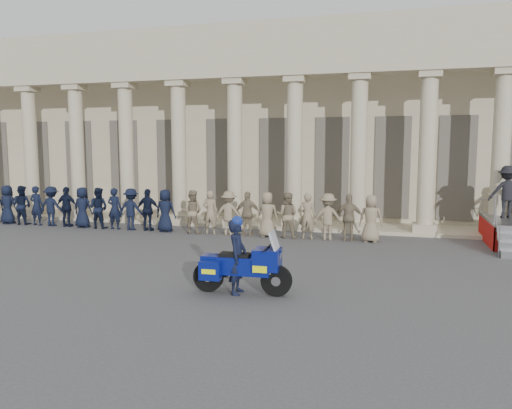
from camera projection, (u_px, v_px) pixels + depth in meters
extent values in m
plane|color=#434345|center=(189.00, 273.00, 13.69)|extent=(90.00, 90.00, 0.00)
cube|color=tan|center=(297.00, 127.00, 27.50)|extent=(40.00, 10.00, 9.00)
cube|color=tan|center=(269.00, 223.00, 22.09)|extent=(40.00, 2.60, 0.15)
cube|color=tan|center=(264.00, 65.00, 20.55)|extent=(35.80, 1.00, 1.00)
cube|color=tan|center=(264.00, 38.00, 20.42)|extent=(35.80, 1.00, 1.20)
cube|color=tan|center=(34.00, 211.00, 24.47)|extent=(0.90, 0.90, 0.30)
cylinder|color=tan|center=(31.00, 151.00, 24.12)|extent=(0.64, 0.64, 5.60)
cube|color=tan|center=(28.00, 89.00, 23.78)|extent=(0.85, 0.85, 0.24)
cube|color=tan|center=(80.00, 213.00, 23.76)|extent=(0.90, 0.90, 0.30)
cylinder|color=tan|center=(77.00, 151.00, 23.42)|extent=(0.64, 0.64, 5.60)
cube|color=tan|center=(75.00, 88.00, 23.08)|extent=(0.85, 0.85, 0.24)
cube|color=tan|center=(128.00, 215.00, 23.06)|extent=(0.90, 0.90, 0.30)
cylinder|color=tan|center=(127.00, 151.00, 22.72)|extent=(0.64, 0.64, 5.60)
cube|color=tan|center=(125.00, 86.00, 22.38)|extent=(0.85, 0.85, 0.24)
cube|color=tan|center=(180.00, 217.00, 22.36)|extent=(0.90, 0.90, 0.30)
cylinder|color=tan|center=(179.00, 151.00, 22.01)|extent=(0.64, 0.64, 5.60)
cube|color=tan|center=(178.00, 84.00, 21.67)|extent=(0.85, 0.85, 0.24)
cube|color=tan|center=(235.00, 220.00, 21.65)|extent=(0.90, 0.90, 0.30)
cylinder|color=tan|center=(235.00, 151.00, 21.31)|extent=(0.64, 0.64, 5.60)
cube|color=tan|center=(235.00, 82.00, 20.97)|extent=(0.85, 0.85, 0.24)
cube|color=tan|center=(294.00, 222.00, 20.95)|extent=(0.90, 0.90, 0.30)
cylinder|color=tan|center=(295.00, 152.00, 20.61)|extent=(0.64, 0.64, 5.60)
cube|color=tan|center=(295.00, 80.00, 20.27)|extent=(0.85, 0.85, 0.24)
cube|color=tan|center=(357.00, 225.00, 20.25)|extent=(0.90, 0.90, 0.30)
cylinder|color=tan|center=(358.00, 152.00, 19.90)|extent=(0.64, 0.64, 5.60)
cube|color=tan|center=(360.00, 77.00, 19.57)|extent=(0.85, 0.85, 0.24)
cube|color=tan|center=(424.00, 228.00, 19.54)|extent=(0.90, 0.90, 0.30)
cylinder|color=tan|center=(427.00, 152.00, 19.20)|extent=(0.64, 0.64, 5.60)
cube|color=tan|center=(430.00, 75.00, 18.86)|extent=(0.85, 0.85, 0.24)
cube|color=tan|center=(496.00, 231.00, 18.84)|extent=(0.90, 0.90, 0.30)
cylinder|color=tan|center=(501.00, 152.00, 18.50)|extent=(0.64, 0.64, 5.60)
cube|color=tan|center=(505.00, 72.00, 18.16)|extent=(0.85, 0.85, 0.24)
cube|color=black|center=(38.00, 164.00, 26.49)|extent=(1.30, 0.12, 4.20)
cube|color=black|center=(80.00, 164.00, 25.78)|extent=(1.30, 0.12, 4.20)
cube|color=black|center=(125.00, 165.00, 25.08)|extent=(1.30, 0.12, 4.20)
cube|color=black|center=(172.00, 165.00, 24.38)|extent=(1.30, 0.12, 4.20)
cube|color=black|center=(222.00, 166.00, 23.67)|extent=(1.30, 0.12, 4.20)
cube|color=black|center=(275.00, 166.00, 22.97)|extent=(1.30, 0.12, 4.20)
cube|color=black|center=(332.00, 167.00, 22.27)|extent=(1.30, 0.12, 4.20)
cube|color=black|center=(392.00, 168.00, 21.57)|extent=(1.30, 0.12, 4.20)
cube|color=black|center=(456.00, 168.00, 20.86)|extent=(1.30, 0.12, 4.20)
imported|color=black|center=(8.00, 205.00, 22.37)|extent=(0.85, 0.55, 1.74)
imported|color=black|center=(22.00, 205.00, 22.16)|extent=(0.84, 0.66, 1.74)
imported|color=black|center=(37.00, 206.00, 21.95)|extent=(0.63, 0.42, 1.74)
imported|color=black|center=(52.00, 206.00, 21.74)|extent=(1.12, 0.65, 1.74)
imported|color=black|center=(67.00, 207.00, 21.53)|extent=(1.02, 0.42, 1.74)
imported|color=black|center=(83.00, 207.00, 21.32)|extent=(0.85, 0.55, 1.74)
imported|color=black|center=(98.00, 208.00, 21.11)|extent=(0.84, 0.66, 1.74)
imported|color=black|center=(115.00, 209.00, 20.90)|extent=(0.63, 0.42, 1.74)
imported|color=black|center=(131.00, 209.00, 20.69)|extent=(1.12, 0.65, 1.74)
imported|color=black|center=(148.00, 210.00, 20.48)|extent=(1.02, 0.42, 1.74)
imported|color=black|center=(165.00, 211.00, 20.27)|extent=(0.85, 0.55, 1.74)
imported|color=#85765C|center=(192.00, 212.00, 19.95)|extent=(0.84, 0.66, 1.74)
imported|color=#85765C|center=(210.00, 212.00, 19.74)|extent=(0.63, 0.42, 1.74)
imported|color=#85765C|center=(229.00, 213.00, 19.53)|extent=(1.12, 0.65, 1.74)
imported|color=#85765C|center=(248.00, 214.00, 19.32)|extent=(1.02, 0.42, 1.74)
imported|color=#85765C|center=(267.00, 214.00, 19.11)|extent=(0.85, 0.55, 1.74)
imported|color=#85765C|center=(287.00, 215.00, 18.90)|extent=(0.84, 0.66, 1.74)
imported|color=#85765C|center=(307.00, 216.00, 18.69)|extent=(0.63, 0.42, 1.74)
imported|color=#85765C|center=(328.00, 217.00, 18.48)|extent=(1.12, 0.65, 1.74)
imported|color=#85765C|center=(349.00, 218.00, 18.27)|extent=(1.02, 0.42, 1.74)
imported|color=#85765C|center=(371.00, 218.00, 18.06)|extent=(0.85, 0.55, 1.74)
cube|color=maroon|center=(486.00, 232.00, 17.96)|extent=(0.04, 3.25, 0.82)
imported|color=black|center=(507.00, 192.00, 17.81)|extent=(1.21, 0.69, 1.87)
cylinder|color=black|center=(276.00, 281.00, 11.57)|extent=(0.74, 0.19, 0.73)
cylinder|color=black|center=(208.00, 276.00, 11.95)|extent=(0.74, 0.19, 0.73)
cube|color=navy|center=(244.00, 265.00, 11.71)|extent=(1.29, 0.52, 0.42)
cube|color=navy|center=(267.00, 259.00, 11.57)|extent=(0.63, 0.60, 0.50)
cube|color=silver|center=(267.00, 270.00, 11.60)|extent=(0.26, 0.34, 0.13)
cube|color=#B2BFCC|center=(275.00, 244.00, 11.48)|extent=(0.25, 0.52, 0.59)
cube|color=black|center=(235.00, 256.00, 11.74)|extent=(0.74, 0.41, 0.11)
cube|color=navy|center=(210.00, 260.00, 11.89)|extent=(0.40, 0.39, 0.24)
cube|color=navy|center=(210.00, 270.00, 11.54)|extent=(0.51, 0.27, 0.44)
cube|color=#E9FA0D|center=(210.00, 270.00, 11.54)|extent=(0.34, 0.28, 0.11)
cube|color=navy|center=(219.00, 264.00, 12.23)|extent=(0.51, 0.27, 0.44)
cube|color=#E9FA0D|center=(219.00, 264.00, 12.23)|extent=(0.34, 0.28, 0.11)
cylinder|color=silver|center=(225.00, 276.00, 12.14)|extent=(0.67, 0.14, 0.11)
cylinder|color=black|center=(267.00, 248.00, 11.54)|extent=(0.07, 0.78, 0.04)
imported|color=black|center=(237.00, 257.00, 11.73)|extent=(0.45, 0.66, 1.77)
sphere|color=navy|center=(237.00, 221.00, 11.63)|extent=(0.28, 0.28, 0.28)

